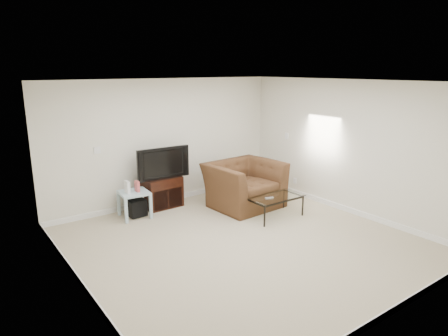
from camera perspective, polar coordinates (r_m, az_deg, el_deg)
floor at (r=6.47m, az=2.71°, el=-10.52°), size 5.00×5.00×0.00m
ceiling at (r=5.88m, az=2.99°, el=12.20°), size 5.00×5.00×0.00m
wall_back at (r=8.11m, az=-8.30°, el=3.70°), size 5.00×0.02×2.50m
wall_left at (r=4.95m, az=-20.44°, el=-3.78°), size 0.02×5.00×2.50m
wall_right at (r=7.83m, az=17.27°, el=2.85°), size 0.02×5.00×2.50m
plate_back at (r=7.57m, az=-17.67°, el=2.44°), size 0.12×0.02×0.12m
plate_right_switch at (r=8.86m, az=8.95°, el=4.55°), size 0.02×0.09×0.13m
plate_right_outlet at (r=8.86m, az=10.08°, el=-1.80°), size 0.02×0.08×0.12m
tv_stand at (r=8.04m, az=-8.90°, el=-3.38°), size 0.75×0.53×0.61m
dvd_player at (r=7.94m, az=-8.81°, el=-2.06°), size 0.42×0.30×0.06m
television at (r=7.85m, az=-8.96°, el=0.83°), size 1.00×0.23×0.62m
side_table at (r=7.59m, az=-12.66°, el=-5.08°), size 0.56×0.56×0.49m
subwoofer at (r=7.64m, az=-12.46°, el=-5.51°), size 0.34×0.34×0.31m
game_console at (r=7.43m, az=-13.66°, el=-2.66°), size 0.05×0.16×0.22m
game_case at (r=7.48m, az=-12.31°, el=-2.58°), size 0.06×0.15×0.19m
recliner at (r=7.90m, az=2.93°, el=-1.32°), size 1.41×0.96×1.19m
coffee_table at (r=7.48m, az=7.26°, el=-5.48°), size 1.02×0.58×0.40m
remote at (r=7.29m, az=6.50°, el=-4.24°), size 0.17×0.09×0.02m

